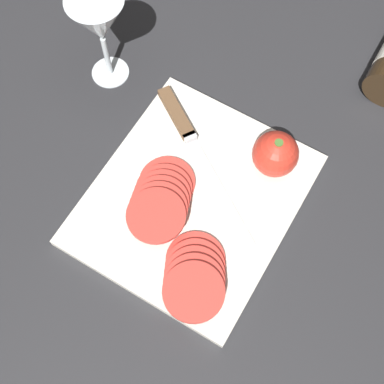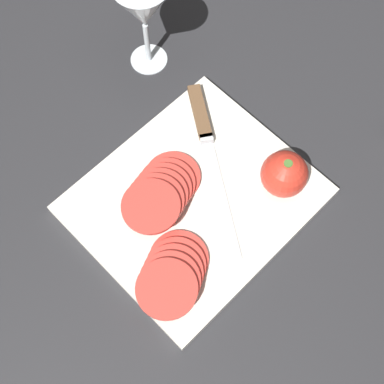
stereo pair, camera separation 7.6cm
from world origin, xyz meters
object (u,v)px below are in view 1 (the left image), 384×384
Objects in this scene: wine_glass at (99,23)px; tomato_slice_stack_far at (195,275)px; tomato_slice_stack_near at (161,199)px; knife at (186,130)px; whole_tomato at (275,154)px.

wine_glass reaches higher than tomato_slice_stack_far.
wine_glass reaches higher than tomato_slice_stack_near.
knife is at bearing -103.39° from wine_glass.
knife is 0.13m from tomato_slice_stack_near.
whole_tomato is 0.49× the size of tomato_slice_stack_near.
tomato_slice_stack_near is at bearing -128.52° from wine_glass.
wine_glass is at bearing 51.48° from tomato_slice_stack_near.
tomato_slice_stack_near is at bearing 141.99° from whole_tomato.
whole_tomato is at bearing 40.72° from knife.
wine_glass is 0.33m from whole_tomato.
wine_glass is 2.40× the size of whole_tomato.
tomato_slice_stack_far is (-0.24, -0.30, -0.09)m from wine_glass.
tomato_slice_stack_near is (-0.12, -0.03, 0.01)m from knife.
whole_tomato reaches higher than tomato_slice_stack_near.
wine_glass is at bearing 52.32° from tomato_slice_stack_far.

